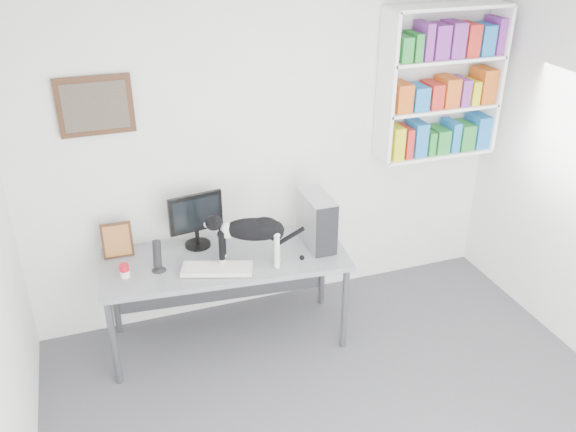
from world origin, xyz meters
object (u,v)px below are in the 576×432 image
Objects in this scene: speaker at (157,255)px; soup_can at (125,271)px; pc_tower at (317,220)px; leaning_print at (117,239)px; keyboard at (217,269)px; cat at (252,241)px; monitor at (196,220)px; bookshelf at (441,83)px; desk at (228,300)px.

speaker is 2.50× the size of soup_can.
pc_tower is 1.48m from soup_can.
speaker is at bearing -48.56° from leaning_print.
keyboard is 0.66m from soup_can.
cat reaches higher than keyboard.
keyboard is at bearing -33.04° from leaning_print.
monitor is 0.70× the size of cat.
pc_tower is at bearing 27.58° from keyboard.
keyboard is (0.06, -0.41, -0.21)m from monitor.
soup_can is (-0.24, -0.01, -0.08)m from speaker.
keyboard is at bearing -90.80° from monitor.
pc_tower reaches higher than keyboard.
bookshelf reaches higher than cat.
bookshelf reaches higher than keyboard.
monitor is at bearing -178.04° from bookshelf.
monitor reaches higher than cat.
keyboard is at bearing -170.52° from pc_tower.
speaker is (-0.34, -0.26, -0.10)m from monitor.
soup_can is (-0.58, -0.27, -0.18)m from monitor.
monitor is 0.44m from speaker.
pc_tower is 1.48× the size of leaning_print.
desk is 0.63m from cat.
monitor is at bearing 116.36° from keyboard.
soup_can is at bearing -163.91° from monitor.
soup_can is at bearing -150.69° from speaker.
speaker is at bearing -172.19° from bookshelf.
bookshelf reaches higher than speaker.
pc_tower is (0.83, 0.13, 0.19)m from keyboard.
bookshelf is at bearing 31.88° from keyboard.
keyboard is at bearing -116.30° from desk.
pc_tower is (-1.21, -0.35, -0.87)m from bookshelf.
desk is 0.94m from pc_tower.
monitor is (-2.09, -0.07, -0.86)m from bookshelf.
pc_tower reaches higher than cat.
pc_tower reaches higher than leaning_print.
speaker is at bearing -171.79° from cat.
speaker is at bearing 177.94° from keyboard.
soup_can reaches higher than keyboard.
pc_tower is at bearing 33.92° from cat.
bookshelf is 2.85m from leaning_print.
cat is (-1.77, -0.48, -0.88)m from bookshelf.
pc_tower is at bearing -26.23° from monitor.
bookshelf is 2.35m from keyboard.
monitor is at bearing 127.32° from desk.
bookshelf reaches higher than soup_can.
desk is at bearing 1.35° from soup_can.
pc_tower is at bearing -10.41° from leaning_print.
leaning_print is at bearing 163.46° from keyboard.
desk is 0.68m from monitor.
speaker reaches higher than desk.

